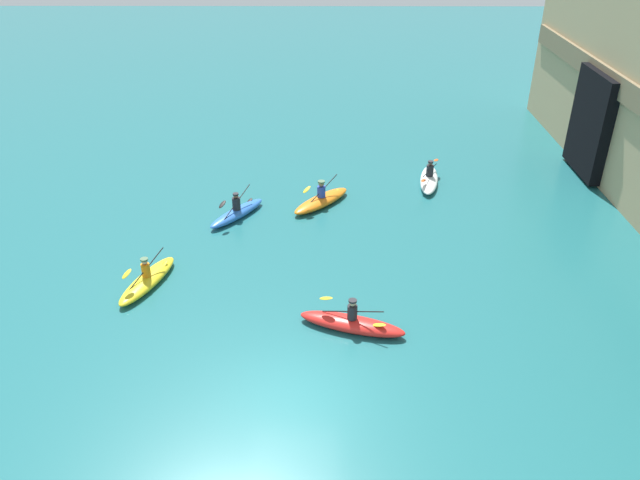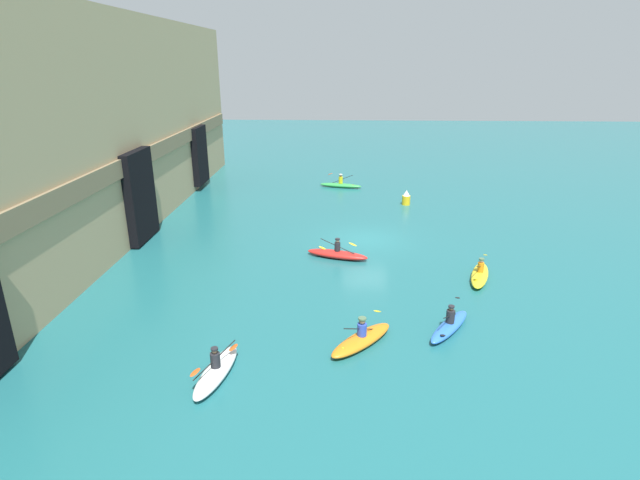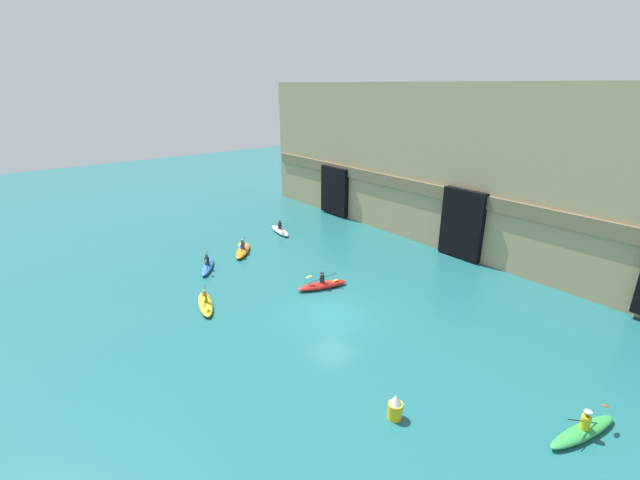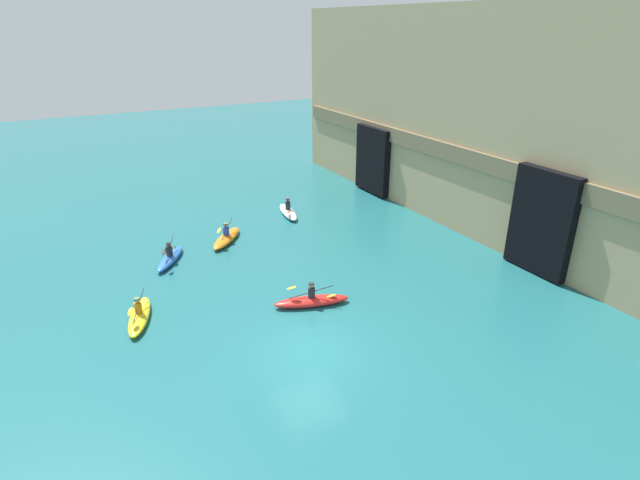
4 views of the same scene
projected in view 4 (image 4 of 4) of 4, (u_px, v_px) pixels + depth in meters
ground_plane at (309, 352)px, 18.64m from camera, size 120.00×120.00×0.00m
cliff_bluff at (589, 137)px, 24.62m from camera, size 45.61×7.47×12.31m
kayak_orange at (227, 238)px, 27.96m from camera, size 2.94×2.72×1.14m
kayak_red at (312, 301)px, 21.62m from camera, size 1.70×3.36×1.09m
kayak_white at (288, 211)px, 31.83m from camera, size 3.18×1.30×1.09m
kayak_yellow at (139, 316)px, 20.54m from camera, size 3.19×1.72×1.05m
kayak_blue at (170, 258)px, 25.56m from camera, size 2.87×2.26×1.10m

